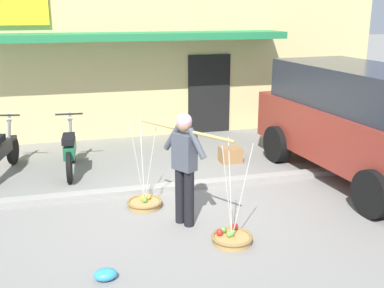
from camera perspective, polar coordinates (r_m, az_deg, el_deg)
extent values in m
plane|color=gray|center=(7.76, -1.29, -7.42)|extent=(90.00, 90.00, 0.00)
cube|color=gray|center=(8.38, -2.44, -5.25)|extent=(20.00, 0.24, 0.10)
cylinder|color=black|center=(7.01, -1.44, -6.28)|extent=(0.15, 0.15, 0.86)
cylinder|color=black|center=(6.90, -0.36, -6.67)|extent=(0.15, 0.15, 0.86)
cube|color=#474C56|center=(6.72, -0.93, -0.95)|extent=(0.35, 0.39, 0.54)
sphere|color=tan|center=(6.61, -0.95, 2.40)|extent=(0.21, 0.21, 0.21)
sphere|color=#D1A8CC|center=(6.60, -0.95, 2.83)|extent=(0.22, 0.22, 0.22)
cylinder|color=#474C56|center=(6.83, -2.40, 0.81)|extent=(0.26, 0.33, 0.43)
cylinder|color=#474C56|center=(6.51, 0.59, 0.05)|extent=(0.26, 0.33, 0.43)
cylinder|color=tan|center=(6.63, -0.95, 1.69)|extent=(1.00, 1.54, 0.04)
cylinder|color=#B2894C|center=(7.70, -5.79, -7.34)|extent=(0.53, 0.53, 0.09)
torus|color=olive|center=(7.68, -5.80, -7.00)|extent=(0.57, 0.57, 0.05)
sphere|color=gold|center=(7.75, -5.40, -6.44)|extent=(0.10, 0.10, 0.10)
sphere|color=#6CA740|center=(7.64, -5.79, -6.81)|extent=(0.09, 0.09, 0.09)
sphere|color=gold|center=(7.72, -6.00, -6.56)|extent=(0.09, 0.09, 0.09)
cylinder|color=silver|center=(7.56, -6.09, -1.94)|extent=(0.01, 0.25, 1.36)
cylinder|color=silver|center=(7.37, -6.67, -2.43)|extent=(0.22, 0.13, 1.36)
cylinder|color=silver|center=(7.40, -5.07, -2.30)|extent=(0.22, 0.13, 1.36)
cylinder|color=#B2894C|center=(6.59, 4.90, -11.58)|extent=(0.53, 0.53, 0.09)
torus|color=olive|center=(6.57, 4.91, -11.20)|extent=(0.57, 0.57, 0.05)
sphere|color=red|center=(6.57, 3.37, -10.72)|extent=(0.09, 0.09, 0.09)
sphere|color=#639A3A|center=(6.56, 4.81, -10.79)|extent=(0.09, 0.09, 0.09)
sphere|color=#649A3B|center=(6.66, 3.86, -10.39)|extent=(0.09, 0.09, 0.09)
sphere|color=#71AE42|center=(6.55, 4.56, -10.93)|extent=(0.08, 0.08, 0.08)
sphere|color=red|center=(6.68, 5.26, -9.90)|extent=(0.08, 0.08, 0.08)
cylinder|color=silver|center=(6.39, 4.69, -5.33)|extent=(0.01, 0.25, 1.36)
cylinder|color=silver|center=(6.20, 4.33, -6.03)|extent=(0.22, 0.13, 1.36)
cylinder|color=silver|center=(6.27, 6.15, -5.82)|extent=(0.22, 0.13, 1.36)
cylinder|color=black|center=(10.36, -21.00, -0.71)|extent=(0.20, 0.58, 0.58)
cube|color=black|center=(10.29, -21.15, 0.68)|extent=(0.20, 0.30, 0.06)
cube|color=black|center=(9.64, -22.39, -0.70)|extent=(0.38, 0.92, 0.24)
cylinder|color=slate|center=(10.17, -21.39, 1.23)|extent=(0.12, 0.30, 0.76)
cylinder|color=black|center=(10.01, -21.75, 3.27)|extent=(0.54, 0.15, 0.04)
sphere|color=silver|center=(10.18, -21.40, 2.71)|extent=(0.11, 0.11, 0.11)
cylinder|color=black|center=(10.09, -14.38, -0.56)|extent=(0.12, 0.58, 0.58)
cylinder|color=black|center=(8.91, -14.73, -2.81)|extent=(0.12, 0.58, 0.58)
cube|color=#19663D|center=(10.02, -14.49, 0.87)|extent=(0.16, 0.29, 0.06)
cube|color=#19663D|center=(9.34, -14.67, -0.51)|extent=(0.26, 0.91, 0.24)
cube|color=black|center=(9.10, -14.83, 0.61)|extent=(0.26, 0.57, 0.12)
cylinder|color=slate|center=(9.89, -14.56, 1.44)|extent=(0.08, 0.30, 0.76)
cylinder|color=black|center=(9.72, -14.75, 3.55)|extent=(0.54, 0.07, 0.04)
sphere|color=silver|center=(9.91, -14.64, 2.96)|extent=(0.11, 0.11, 0.11)
cube|color=maroon|center=(9.23, 20.17, 1.07)|extent=(2.30, 4.85, 0.96)
cube|color=#282D38|center=(9.17, 20.10, 6.50)|extent=(2.02, 3.80, 0.76)
cylinder|color=black|center=(7.73, 21.25, -5.66)|extent=(0.32, 0.78, 0.76)
cylinder|color=black|center=(11.02, 18.94, 0.95)|extent=(0.32, 0.78, 0.76)
cylinder|color=black|center=(9.96, 10.36, 0.01)|extent=(0.32, 0.78, 0.76)
cube|color=#DBC684|center=(13.98, -8.83, 11.87)|extent=(13.00, 5.00, 4.20)
cube|color=#237F47|center=(10.99, -7.09, 12.89)|extent=(7.15, 1.00, 0.16)
cube|color=black|center=(12.05, 2.09, 6.10)|extent=(1.10, 0.06, 2.00)
ellipsoid|color=#3393D1|center=(5.86, -10.52, -15.36)|extent=(0.28, 0.22, 0.14)
cube|color=olive|center=(9.85, 4.70, -1.29)|extent=(0.44, 0.36, 0.32)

